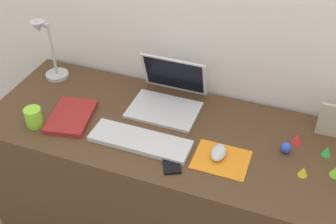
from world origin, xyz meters
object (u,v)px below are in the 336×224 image
object	(u,v)px
keyboard	(140,141)
desk_lamp	(49,52)
cell_phone	(171,161)
toy_figurine_red	(297,138)
picture_frame	(334,121)
mouse	(219,152)
toy_figurine_blue	(286,148)
coffee_mug	(34,117)
notebook_pad	(71,116)
laptop	(169,94)
toy_figurine_yellow	(303,171)
toy_figurine_green	(327,151)

from	to	relation	value
keyboard	desk_lamp	world-z (taller)	desk_lamp
cell_phone	toy_figurine_red	size ratio (longest dim) A/B	2.59
keyboard	picture_frame	xyz separation A→B (m)	(0.71, 0.31, 0.06)
mouse	toy_figurine_blue	xyz separation A→B (m)	(0.24, 0.12, 0.00)
coffee_mug	notebook_pad	bearing A→B (deg)	37.77
laptop	desk_lamp	world-z (taller)	desk_lamp
picture_frame	toy_figurine_blue	size ratio (longest dim) A/B	3.34
toy_figurine_yellow	cell_phone	bearing A→B (deg)	-167.34
mouse	toy_figurine_blue	distance (m)	0.27
toy_figurine_green	keyboard	bearing A→B (deg)	-165.07
keyboard	toy_figurine_green	bearing A→B (deg)	14.93
cell_phone	toy_figurine_red	xyz separation A→B (m)	(0.43, 0.28, 0.02)
keyboard	toy_figurine_blue	bearing A→B (deg)	15.03
notebook_pad	mouse	bearing A→B (deg)	-11.33
picture_frame	toy_figurine_green	bearing A→B (deg)	-92.71
notebook_pad	keyboard	bearing A→B (deg)	-17.48
picture_frame	toy_figurine_blue	distance (m)	0.23
coffee_mug	toy_figurine_red	bearing A→B (deg)	14.39
toy_figurine_red	desk_lamp	bearing A→B (deg)	177.35
desk_lamp	picture_frame	xyz separation A→B (m)	(1.28, 0.04, -0.08)
toy_figurine_green	toy_figurine_yellow	bearing A→B (deg)	-117.51
toy_figurine_red	toy_figurine_green	bearing A→B (deg)	-14.29
mouse	notebook_pad	size ratio (longest dim) A/B	0.40
toy_figurine_green	toy_figurine_blue	bearing A→B (deg)	-165.47
toy_figurine_green	toy_figurine_red	size ratio (longest dim) A/B	0.83
notebook_pad	toy_figurine_blue	size ratio (longest dim) A/B	5.35
laptop	coffee_mug	xyz separation A→B (m)	(-0.48, -0.33, -0.01)
cell_phone	toy_figurine_blue	world-z (taller)	toy_figurine_blue
coffee_mug	toy_figurine_yellow	size ratio (longest dim) A/B	2.08
notebook_pad	toy_figurine_blue	xyz separation A→B (m)	(0.89, 0.11, 0.01)
toy_figurine_yellow	keyboard	bearing A→B (deg)	-175.78
picture_frame	toy_figurine_red	world-z (taller)	picture_frame
mouse	toy_figurine_red	world-z (taller)	toy_figurine_red
laptop	coffee_mug	distance (m)	0.58
mouse	toy_figurine_blue	bearing A→B (deg)	25.78
keyboard	notebook_pad	world-z (taller)	same
coffee_mug	toy_figurine_yellow	xyz separation A→B (m)	(1.09, 0.10, -0.02)
toy_figurine_blue	laptop	bearing A→B (deg)	165.95
cell_phone	notebook_pad	xyz separation A→B (m)	(-0.49, 0.10, 0.01)
laptop	desk_lamp	bearing A→B (deg)	-178.85
picture_frame	toy_figurine_red	bearing A→B (deg)	-142.06
cell_phone	picture_frame	bearing A→B (deg)	7.28
coffee_mug	laptop	bearing A→B (deg)	35.12
mouse	toy_figurine_green	xyz separation A→B (m)	(0.39, 0.15, -0.00)
desk_lamp	toy_figurine_yellow	distance (m)	1.23
cell_phone	toy_figurine_green	size ratio (longest dim) A/B	3.12
desk_lamp	toy_figurine_green	bearing A→B (deg)	-3.73
desk_lamp	notebook_pad	size ratio (longest dim) A/B	1.37
notebook_pad	toy_figurine_green	xyz separation A→B (m)	(1.04, 0.15, 0.01)
keyboard	toy_figurine_yellow	size ratio (longest dim) A/B	10.30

